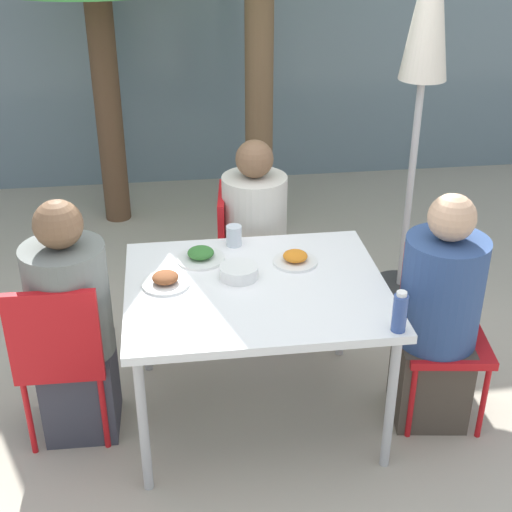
{
  "coord_description": "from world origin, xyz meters",
  "views": [
    {
      "loc": [
        -0.38,
        -2.82,
        2.39
      ],
      "look_at": [
        0.0,
        0.0,
        0.9
      ],
      "focal_mm": 50.0,
      "sensor_mm": 36.0,
      "label": 1
    }
  ],
  "objects_px": {
    "chair_left": "(61,349)",
    "closed_umbrella": "(427,31)",
    "person_right": "(438,320)",
    "person_far": "(255,247)",
    "chair_far": "(241,250)",
    "person_left": "(73,329)",
    "chair_right": "(443,319)",
    "drinking_cup": "(234,236)",
    "salad_bowl": "(239,272)",
    "bottle": "(400,312)"
  },
  "relations": [
    {
      "from": "chair_right",
      "to": "drinking_cup",
      "type": "relative_size",
      "value": 8.22
    },
    {
      "from": "closed_umbrella",
      "to": "bottle",
      "type": "distance_m",
      "value": 1.84
    },
    {
      "from": "chair_far",
      "to": "person_far",
      "type": "distance_m",
      "value": 0.1
    },
    {
      "from": "person_left",
      "to": "chair_far",
      "type": "bearing_deg",
      "value": 43.67
    },
    {
      "from": "person_right",
      "to": "person_far",
      "type": "bearing_deg",
      "value": -40.95
    },
    {
      "from": "person_left",
      "to": "salad_bowl",
      "type": "xyz_separation_m",
      "value": [
        0.78,
        0.06,
        0.21
      ]
    },
    {
      "from": "chair_left",
      "to": "person_right",
      "type": "xyz_separation_m",
      "value": [
        1.75,
        -0.06,
        0.05
      ]
    },
    {
      "from": "chair_left",
      "to": "chair_far",
      "type": "distance_m",
      "value": 1.27
    },
    {
      "from": "chair_left",
      "to": "closed_umbrella",
      "type": "relative_size",
      "value": 0.38
    },
    {
      "from": "person_right",
      "to": "chair_right",
      "type": "bearing_deg",
      "value": -121.96
    },
    {
      "from": "chair_far",
      "to": "chair_left",
      "type": "bearing_deg",
      "value": -39.66
    },
    {
      "from": "closed_umbrella",
      "to": "person_far",
      "type": "bearing_deg",
      "value": -161.43
    },
    {
      "from": "person_far",
      "to": "closed_umbrella",
      "type": "relative_size",
      "value": 0.51
    },
    {
      "from": "chair_left",
      "to": "person_right",
      "type": "bearing_deg",
      "value": -0.62
    },
    {
      "from": "person_left",
      "to": "drinking_cup",
      "type": "distance_m",
      "value": 0.92
    },
    {
      "from": "chair_far",
      "to": "closed_umbrella",
      "type": "relative_size",
      "value": 0.38
    },
    {
      "from": "chair_right",
      "to": "closed_umbrella",
      "type": "relative_size",
      "value": 0.38
    },
    {
      "from": "person_left",
      "to": "chair_right",
      "type": "xyz_separation_m",
      "value": [
        1.76,
        -0.07,
        -0.05
      ]
    },
    {
      "from": "person_right",
      "to": "person_far",
      "type": "height_order",
      "value": "person_right"
    },
    {
      "from": "chair_far",
      "to": "salad_bowl",
      "type": "height_order",
      "value": "chair_far"
    },
    {
      "from": "chair_right",
      "to": "salad_bowl",
      "type": "distance_m",
      "value": 1.03
    },
    {
      "from": "person_right",
      "to": "person_far",
      "type": "relative_size",
      "value": 1.01
    },
    {
      "from": "chair_left",
      "to": "person_right",
      "type": "distance_m",
      "value": 1.76
    },
    {
      "from": "chair_far",
      "to": "drinking_cup",
      "type": "xyz_separation_m",
      "value": [
        -0.08,
        -0.39,
        0.29
      ]
    },
    {
      "from": "person_far",
      "to": "salad_bowl",
      "type": "relative_size",
      "value": 6.55
    },
    {
      "from": "chair_left",
      "to": "drinking_cup",
      "type": "xyz_separation_m",
      "value": [
        0.84,
        0.48,
        0.29
      ]
    },
    {
      "from": "person_far",
      "to": "person_left",
      "type": "bearing_deg",
      "value": -45.21
    },
    {
      "from": "bottle",
      "to": "salad_bowl",
      "type": "relative_size",
      "value": 1.01
    },
    {
      "from": "chair_right",
      "to": "person_far",
      "type": "bearing_deg",
      "value": -36.28
    },
    {
      "from": "chair_left",
      "to": "salad_bowl",
      "type": "relative_size",
      "value": 4.8
    },
    {
      "from": "closed_umbrella",
      "to": "salad_bowl",
      "type": "xyz_separation_m",
      "value": [
        -1.17,
        -1.01,
        -0.89
      ]
    },
    {
      "from": "bottle",
      "to": "chair_left",
      "type": "bearing_deg",
      "value": 164.76
    },
    {
      "from": "person_left",
      "to": "drinking_cup",
      "type": "height_order",
      "value": "person_left"
    },
    {
      "from": "chair_left",
      "to": "drinking_cup",
      "type": "distance_m",
      "value": 1.01
    },
    {
      "from": "chair_right",
      "to": "salad_bowl",
      "type": "relative_size",
      "value": 4.8
    },
    {
      "from": "person_left",
      "to": "person_right",
      "type": "height_order",
      "value": "person_left"
    },
    {
      "from": "person_far",
      "to": "chair_left",
      "type": "bearing_deg",
      "value": -43.84
    },
    {
      "from": "salad_bowl",
      "to": "person_right",
      "type": "bearing_deg",
      "value": -12.19
    },
    {
      "from": "person_left",
      "to": "closed_umbrella",
      "type": "height_order",
      "value": "closed_umbrella"
    },
    {
      "from": "chair_left",
      "to": "chair_far",
      "type": "height_order",
      "value": "same"
    },
    {
      "from": "person_left",
      "to": "bottle",
      "type": "xyz_separation_m",
      "value": [
        1.38,
        -0.47,
        0.27
      ]
    },
    {
      "from": "person_left",
      "to": "drinking_cup",
      "type": "bearing_deg",
      "value": 27.99
    },
    {
      "from": "bottle",
      "to": "closed_umbrella",
      "type": "bearing_deg",
      "value": 69.72
    },
    {
      "from": "person_right",
      "to": "salad_bowl",
      "type": "distance_m",
      "value": 0.97
    },
    {
      "from": "chair_left",
      "to": "salad_bowl",
      "type": "distance_m",
      "value": 0.88
    },
    {
      "from": "chair_far",
      "to": "person_left",
      "type": "bearing_deg",
      "value": -40.72
    },
    {
      "from": "chair_right",
      "to": "chair_far",
      "type": "bearing_deg",
      "value": -35.87
    },
    {
      "from": "person_left",
      "to": "chair_right",
      "type": "distance_m",
      "value": 1.76
    },
    {
      "from": "chair_left",
      "to": "bottle",
      "type": "distance_m",
      "value": 1.52
    },
    {
      "from": "chair_right",
      "to": "closed_umbrella",
      "type": "distance_m",
      "value": 1.63
    }
  ]
}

